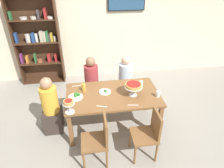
# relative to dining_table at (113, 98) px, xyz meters

# --- Properties ---
(ground_plane) EXTENTS (12.00, 12.00, 0.00)m
(ground_plane) POSITION_rel_dining_table_xyz_m (0.00, 0.00, -0.66)
(ground_plane) COLOR gray
(rear_partition) EXTENTS (8.00, 0.12, 2.80)m
(rear_partition) POSITION_rel_dining_table_xyz_m (0.00, 2.20, 0.74)
(rear_partition) COLOR beige
(rear_partition) RESTS_ON ground_plane
(dining_table) EXTENTS (1.69, 0.97, 0.74)m
(dining_table) POSITION_rel_dining_table_xyz_m (0.00, 0.00, 0.00)
(dining_table) COLOR brown
(dining_table) RESTS_ON ground_plane
(bookshelf) EXTENTS (1.10, 0.30, 2.21)m
(bookshelf) POSITION_rel_dining_table_xyz_m (-1.60, 2.02, 0.47)
(bookshelf) COLOR #422819
(bookshelf) RESTS_ON ground_plane
(diner_head_west) EXTENTS (0.34, 0.34, 1.15)m
(diner_head_west) POSITION_rel_dining_table_xyz_m (-1.14, 0.03, -0.16)
(diner_head_west) COLOR #382D28
(diner_head_west) RESTS_ON ground_plane
(diner_far_left) EXTENTS (0.34, 0.34, 1.15)m
(diner_far_left) POSITION_rel_dining_table_xyz_m (-0.35, 0.78, -0.16)
(diner_far_left) COLOR #382D28
(diner_far_left) RESTS_ON ground_plane
(diner_far_right) EXTENTS (0.34, 0.34, 1.15)m
(diner_far_right) POSITION_rel_dining_table_xyz_m (0.40, 0.76, -0.16)
(diner_far_right) COLOR #382D28
(diner_far_right) RESTS_ON ground_plane
(chair_near_right) EXTENTS (0.40, 0.40, 0.87)m
(chair_near_right) POSITION_rel_dining_table_xyz_m (0.45, -0.79, -0.17)
(chair_near_right) COLOR brown
(chair_near_right) RESTS_ON ground_plane
(chair_near_left) EXTENTS (0.40, 0.40, 0.87)m
(chair_near_left) POSITION_rel_dining_table_xyz_m (-0.34, -0.80, -0.17)
(chair_near_left) COLOR brown
(chair_near_left) RESTS_ON ground_plane
(deep_dish_pizza_stand) EXTENTS (0.32, 0.32, 0.24)m
(deep_dish_pizza_stand) POSITION_rel_dining_table_xyz_m (0.35, -0.09, 0.28)
(deep_dish_pizza_stand) COLOR silver
(deep_dish_pizza_stand) RESTS_ON dining_table
(personal_pizza_stand) EXTENTS (0.19, 0.19, 0.23)m
(personal_pizza_stand) POSITION_rel_dining_table_xyz_m (-0.76, -0.42, 0.25)
(personal_pizza_stand) COLOR silver
(personal_pizza_stand) RESTS_ON dining_table
(salad_plate_near_diner) EXTENTS (0.26, 0.26, 0.07)m
(salad_plate_near_diner) POSITION_rel_dining_table_xyz_m (-0.66, -0.01, 0.11)
(salad_plate_near_diner) COLOR white
(salad_plate_near_diner) RESTS_ON dining_table
(salad_plate_far_diner) EXTENTS (0.22, 0.22, 0.07)m
(salad_plate_far_diner) POSITION_rel_dining_table_xyz_m (-0.13, 0.07, 0.10)
(salad_plate_far_diner) COLOR white
(salad_plate_far_diner) RESTS_ON dining_table
(beer_glass_amber_tall) EXTENTS (0.06, 0.06, 0.15)m
(beer_glass_amber_tall) POSITION_rel_dining_table_xyz_m (-0.52, 0.17, 0.16)
(beer_glass_amber_tall) COLOR gold
(beer_glass_amber_tall) RESTS_ON dining_table
(water_glass_clear_near) EXTENTS (0.07, 0.07, 0.10)m
(water_glass_clear_near) POSITION_rel_dining_table_xyz_m (0.59, 0.20, 0.14)
(water_glass_clear_near) COLOR white
(water_glass_clear_near) RESTS_ON dining_table
(water_glass_clear_far) EXTENTS (0.07, 0.07, 0.11)m
(water_glass_clear_far) POSITION_rel_dining_table_xyz_m (0.78, -0.20, 0.14)
(water_glass_clear_far) COLOR white
(water_glass_clear_far) RESTS_ON dining_table
(cutlery_fork_near) EXTENTS (0.18, 0.07, 0.00)m
(cutlery_fork_near) POSITION_rel_dining_table_xyz_m (-0.24, -0.34, 0.09)
(cutlery_fork_near) COLOR silver
(cutlery_fork_near) RESTS_ON dining_table
(cutlery_knife_near) EXTENTS (0.18, 0.05, 0.00)m
(cutlery_knife_near) POSITION_rel_dining_table_xyz_m (0.29, -0.38, 0.09)
(cutlery_knife_near) COLOR silver
(cutlery_knife_near) RESTS_ON dining_table
(cutlery_fork_far) EXTENTS (0.18, 0.04, 0.00)m
(cutlery_fork_far) POSITION_rel_dining_table_xyz_m (-0.66, 0.37, 0.09)
(cutlery_fork_far) COLOR silver
(cutlery_fork_far) RESTS_ON dining_table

